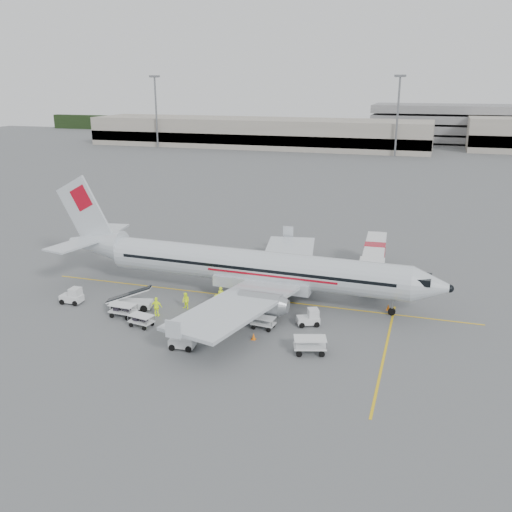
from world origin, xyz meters
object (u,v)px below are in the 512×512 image
object	(u,v)px
tug_fore	(308,317)
tug_aft	(71,295)
aircraft	(255,245)
jet_bridge	(374,261)
belt_loader	(131,295)
tug_mid	(182,339)

from	to	relation	value
tug_fore	tug_aft	world-z (taller)	tug_aft
aircraft	tug_fore	world-z (taller)	aircraft
jet_bridge	tug_aft	distance (m)	31.69
jet_bridge	belt_loader	world-z (taller)	jet_bridge
aircraft	tug_mid	distance (m)	13.58
aircraft	tug_mid	bearing A→B (deg)	-97.85
tug_fore	belt_loader	bearing A→B (deg)	159.66
belt_loader	tug_fore	distance (m)	16.93
belt_loader	jet_bridge	bearing A→B (deg)	24.15
aircraft	belt_loader	bearing A→B (deg)	-146.76
jet_bridge	belt_loader	distance (m)	26.17
aircraft	jet_bridge	distance (m)	14.61
aircraft	belt_loader	world-z (taller)	aircraft
tug_fore	tug_aft	size ratio (longest dim) A/B	0.94
belt_loader	tug_aft	size ratio (longest dim) A/B	2.48
tug_fore	tug_aft	bearing A→B (deg)	159.90
jet_bridge	belt_loader	size ratio (longest dim) A/B	2.88
aircraft	tug_fore	bearing A→B (deg)	-35.37
aircraft	belt_loader	xyz separation A→B (m)	(-10.33, -6.27, -4.09)
belt_loader	tug_mid	world-z (taller)	belt_loader
jet_bridge	belt_loader	bearing A→B (deg)	-146.65
jet_bridge	tug_fore	size ratio (longest dim) A/B	7.60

